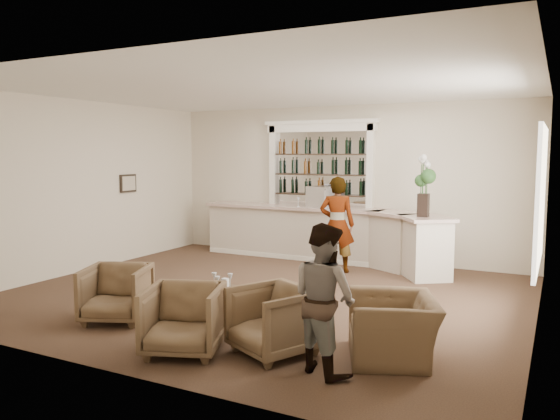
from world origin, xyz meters
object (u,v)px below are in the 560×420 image
at_px(armchair_far, 393,328).
at_px(espresso_machine, 321,197).
at_px(guest, 324,298).
at_px(cocktail_table, 221,308).
at_px(sommelier, 337,224).
at_px(armchair_center, 184,319).
at_px(armchair_right, 273,320).
at_px(bar_counter, 326,234).
at_px(armchair_left, 116,293).
at_px(flower_vase, 424,182).

height_order(armchair_far, espresso_machine, espresso_machine).
bearing_deg(guest, cocktail_table, 4.24).
height_order(sommelier, armchair_center, sommelier).
distance_m(armchair_center, armchair_far, 2.37).
bearing_deg(armchair_right, armchair_center, -128.07).
bearing_deg(armchair_right, sommelier, 128.26).
distance_m(bar_counter, cocktail_table, 4.74).
xyz_separation_m(sommelier, armchair_left, (-1.54, -4.29, -0.54)).
bearing_deg(sommelier, bar_counter, -70.82).
height_order(armchair_left, espresso_machine, espresso_machine).
relative_size(armchair_left, armchair_center, 0.98).
bearing_deg(armchair_right, flower_vase, 108.16).
distance_m(bar_counter, armchair_left, 5.24).
bearing_deg(flower_vase, espresso_machine, 162.51).
relative_size(armchair_far, flower_vase, 0.96).
bearing_deg(bar_counter, guest, -67.76).
bearing_deg(armchair_left, armchair_center, -42.52).
relative_size(bar_counter, flower_vase, 5.14).
bearing_deg(guest, armchair_left, 21.51).
bearing_deg(cocktail_table, guest, -22.73).
xyz_separation_m(armchair_far, espresso_machine, (-2.93, 4.83, 1.01)).
distance_m(sommelier, armchair_far, 4.50).
bearing_deg(armchair_left, espresso_machine, 58.13).
distance_m(espresso_machine, flower_vase, 2.47).
bearing_deg(flower_vase, cocktail_table, -112.99).
height_order(bar_counter, sommelier, sommelier).
distance_m(guest, armchair_right, 0.84).
relative_size(guest, espresso_machine, 3.10).
xyz_separation_m(bar_counter, armchair_right, (1.52, -5.25, -0.18)).
bearing_deg(espresso_machine, guest, -50.12).
height_order(cocktail_table, armchair_right, armchair_right).
height_order(armchair_right, armchair_far, armchair_right).
xyz_separation_m(bar_counter, armchair_far, (2.77, -4.75, -0.22)).
bearing_deg(armchair_left, bar_counter, 56.33).
bearing_deg(armchair_far, flower_vase, 165.93).
distance_m(sommelier, guest, 4.88).
relative_size(sommelier, guest, 1.17).
relative_size(armchair_left, armchair_right, 0.98).
relative_size(espresso_machine, flower_vase, 0.46).
xyz_separation_m(guest, armchair_right, (-0.71, 0.20, -0.40)).
distance_m(armchair_far, flower_vase, 4.38).
height_order(guest, armchair_right, guest).
bearing_deg(cocktail_table, armchair_right, -26.81).
height_order(sommelier, guest, sommelier).
distance_m(sommelier, flower_vase, 1.81).
xyz_separation_m(guest, armchair_far, (0.54, 0.70, -0.44)).
height_order(sommelier, flower_vase, flower_vase).
xyz_separation_m(guest, armchair_center, (-1.64, -0.25, -0.39)).
bearing_deg(guest, bar_counter, -40.79).
xyz_separation_m(bar_counter, flower_vase, (2.17, -0.65, 1.19)).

